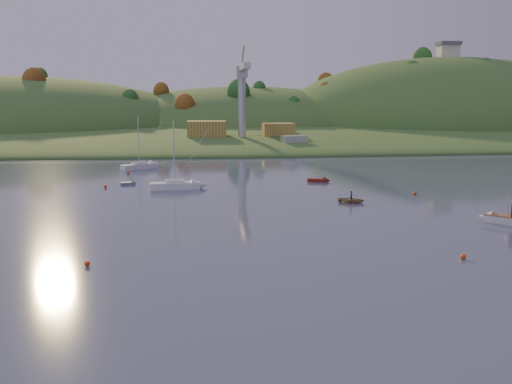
{
  "coord_description": "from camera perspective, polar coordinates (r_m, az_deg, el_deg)",
  "views": [
    {
      "loc": [
        -10.51,
        -42.01,
        15.02
      ],
      "look_at": [
        -2.95,
        32.19,
        2.08
      ],
      "focal_mm": 40.0,
      "sensor_mm": 36.0,
      "label": 1
    }
  ],
  "objects": [
    {
      "name": "sailboat_far",
      "position": [
        91.45,
        -8.12,
        0.74
      ],
      "size": [
        8.02,
        3.21,
        10.83
      ],
      "rotation": [
        0.0,
        0.0,
        0.11
      ],
      "color": "silver",
      "rests_on": "ground"
    },
    {
      "name": "canoe",
      "position": [
        80.37,
        9.51,
        -0.79
      ],
      "size": [
        4.32,
        3.68,
        0.76
      ],
      "primitive_type": "imported",
      "rotation": [
        0.0,
        0.0,
        1.24
      ],
      "color": "#90774F",
      "rests_on": "ground"
    },
    {
      "name": "hill_right",
      "position": [
        259.86,
        18.25,
        6.04
      ],
      "size": [
        150.0,
        130.0,
        60.0
      ],
      "primitive_type": "ellipsoid",
      "color": "#355120",
      "rests_on": "ground"
    },
    {
      "name": "shed_east",
      "position": [
        168.0,
        2.25,
        6.21
      ],
      "size": [
        9.0,
        7.0,
        4.0
      ],
      "primitive_type": "cube",
      "color": "olive",
      "rests_on": "wharf"
    },
    {
      "name": "buoy_3",
      "position": [
        110.1,
        -12.67,
        1.89
      ],
      "size": [
        0.5,
        0.5,
        0.5
      ],
      "primitive_type": "sphere",
      "color": "#F4380C",
      "rests_on": "ground"
    },
    {
      "name": "hilltop_house",
      "position": [
        260.08,
        18.66,
        13.39
      ],
      "size": [
        9.0,
        7.0,
        6.45
      ],
      "color": "beige",
      "rests_on": "hill_right"
    },
    {
      "name": "wharf",
      "position": [
        165.32,
        -0.41,
        5.05
      ],
      "size": [
        42.0,
        16.0,
        2.4
      ],
      "primitive_type": "cube",
      "color": "slate",
      "rests_on": "ground"
    },
    {
      "name": "buoy_4",
      "position": [
        52.65,
        -16.54,
        -6.87
      ],
      "size": [
        0.5,
        0.5,
        0.5
      ],
      "primitive_type": "sphere",
      "color": "#F4380C",
      "rests_on": "ground"
    },
    {
      "name": "sailboat_near",
      "position": [
        116.93,
        -11.57,
        2.6
      ],
      "size": [
        7.48,
        6.13,
        10.45
      ],
      "rotation": [
        0.0,
        0.0,
        0.6
      ],
      "color": "silver",
      "rests_on": "ground"
    },
    {
      "name": "shed_west",
      "position": [
        165.34,
        -4.96,
        6.26
      ],
      "size": [
        11.0,
        8.0,
        4.8
      ],
      "primitive_type": "cube",
      "color": "olive",
      "rests_on": "wharf"
    },
    {
      "name": "shore_slope",
      "position": [
        207.82,
        -2.92,
        5.69
      ],
      "size": [
        640.0,
        150.0,
        7.0
      ],
      "primitive_type": "ellipsoid",
      "color": "#355120",
      "rests_on": "ground"
    },
    {
      "name": "buoy_2",
      "position": [
        94.89,
        -14.83,
        0.56
      ],
      "size": [
        0.5,
        0.5,
        0.5
      ],
      "primitive_type": "sphere",
      "color": "#F4380C",
      "rests_on": "ground"
    },
    {
      "name": "buoy_0",
      "position": [
        55.93,
        20.02,
        -6.08
      ],
      "size": [
        0.5,
        0.5,
        0.5
      ],
      "primitive_type": "sphere",
      "color": "#F4380C",
      "rests_on": "ground"
    },
    {
      "name": "dock_crane",
      "position": [
        160.9,
        -1.38,
        10.61
      ],
      "size": [
        3.2,
        28.0,
        20.3
      ],
      "color": "#B7B7BC",
      "rests_on": "wharf"
    },
    {
      "name": "far_shore",
      "position": [
        272.62,
        -3.62,
        6.66
      ],
      "size": [
        620.0,
        220.0,
        1.5
      ],
      "primitive_type": "cube",
      "color": "#355120",
      "rests_on": "ground"
    },
    {
      "name": "grey_dinghy",
      "position": [
        97.46,
        -12.42,
        0.87
      ],
      "size": [
        2.86,
        1.76,
        1.01
      ],
      "rotation": [
        0.0,
        0.0,
        0.3
      ],
      "color": "slate",
      "rests_on": "ground"
    },
    {
      "name": "paddler",
      "position": [
        80.32,
        9.51,
        -0.57
      ],
      "size": [
        0.48,
        0.59,
        1.4
      ],
      "primitive_type": "imported",
      "rotation": [
        0.0,
        0.0,
        1.24
      ],
      "color": "black",
      "rests_on": "ground"
    },
    {
      "name": "ground",
      "position": [
        45.83,
        7.88,
        -9.39
      ],
      "size": [
        500.0,
        500.0,
        0.0
      ],
      "primitive_type": "plane",
      "color": "#313651",
      "rests_on": "ground"
    },
    {
      "name": "work_vessel",
      "position": [
        152.77,
        3.83,
        4.71
      ],
      "size": [
        16.2,
        9.37,
        3.93
      ],
      "rotation": [
        0.0,
        0.0,
        0.27
      ],
      "color": "#525D6C",
      "rests_on": "ground"
    },
    {
      "name": "hill_left",
      "position": [
        255.17,
        -24.08,
        5.62
      ],
      "size": [
        170.0,
        140.0,
        44.0
      ],
      "primitive_type": "ellipsoid",
      "color": "#355120",
      "rests_on": "ground"
    },
    {
      "name": "red_tender",
      "position": [
        98.53,
        6.59,
        1.17
      ],
      "size": [
        4.1,
        2.42,
        1.32
      ],
      "rotation": [
        0.0,
        0.0,
        -0.3
      ],
      "color": "#61180D",
      "rests_on": "ground"
    },
    {
      "name": "buoy_1",
      "position": [
        88.83,
        15.62,
        -0.1
      ],
      "size": [
        0.5,
        0.5,
        0.5
      ],
      "primitive_type": "sphere",
      "color": "#F4380C",
      "rests_on": "ground"
    },
    {
      "name": "fishing_boat",
      "position": [
        72.87,
        23.51,
        -2.24
      ],
      "size": [
        5.38,
        5.2,
        3.65
      ],
      "rotation": [
        0.0,
        0.0,
        2.39
      ],
      "color": "silver",
      "rests_on": "ground"
    },
    {
      "name": "hillside_trees",
      "position": [
        227.74,
        -3.18,
        6.05
      ],
      "size": [
        280.0,
        50.0,
        32.0
      ],
      "primitive_type": null,
      "color": "#1A481B",
      "rests_on": "ground"
    },
    {
      "name": "hill_center",
      "position": [
        253.28,
        -1.17,
        6.44
      ],
      "size": [
        140.0,
        120.0,
        36.0
      ],
      "primitive_type": "ellipsoid",
      "color": "#355120",
      "rests_on": "ground"
    }
  ]
}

